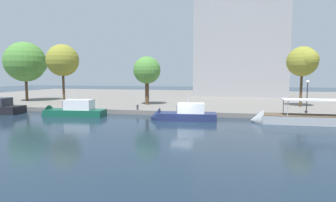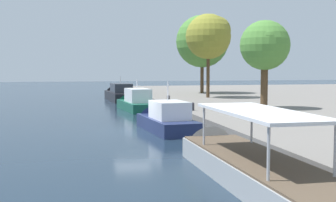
# 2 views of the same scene
# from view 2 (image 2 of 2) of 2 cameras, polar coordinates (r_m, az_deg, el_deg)

# --- Properties ---
(ground_plane) EXTENTS (220.00, 220.00, 0.00)m
(ground_plane) POSITION_cam_2_polar(r_m,az_deg,el_deg) (31.35, -4.48, -3.88)
(ground_plane) COLOR #192838
(motor_yacht_0) EXTENTS (11.04, 3.45, 4.21)m
(motor_yacht_0) POSITION_cam_2_polar(r_m,az_deg,el_deg) (60.84, -6.14, 0.72)
(motor_yacht_0) COLOR black
(motor_yacht_0) RESTS_ON ground_plane
(motor_yacht_1) EXTENTS (9.29, 3.33, 4.18)m
(motor_yacht_1) POSITION_cam_2_polar(r_m,az_deg,el_deg) (47.12, -4.15, -0.45)
(motor_yacht_1) COLOR #14513D
(motor_yacht_1) RESTS_ON ground_plane
(motor_yacht_2) EXTENTS (8.43, 3.32, 4.49)m
(motor_yacht_2) POSITION_cam_2_polar(r_m,az_deg,el_deg) (32.05, -0.44, -2.78)
(motor_yacht_2) COLOR navy
(motor_yacht_2) RESTS_ON ground_plane
(tour_boat_3) EXTENTS (13.09, 2.95, 3.89)m
(tour_boat_3) POSITION_cam_2_polar(r_m,az_deg,el_deg) (18.56, 10.08, -8.59)
(tour_boat_3) COLOR #9EA3A8
(tour_boat_3) RESTS_ON ground_plane
(mooring_bollard_0) EXTENTS (0.31, 0.31, 0.83)m
(mooring_bollard_0) POSITION_cam_2_polar(r_m,az_deg,el_deg) (48.04, 0.02, 0.26)
(mooring_bollard_0) COLOR #2D2D33
(mooring_bollard_0) RESTS_ON dock_promenade
(mooring_bollard_1) EXTENTS (0.30, 0.30, 0.74)m
(mooring_bollard_1) POSITION_cam_2_polar(r_m,az_deg,el_deg) (39.89, 3.15, -0.65)
(mooring_bollard_1) COLOR #2D2D33
(mooring_bollard_1) RESTS_ON dock_promenade
(mooring_bollard_2) EXTENTS (0.29, 0.29, 0.75)m
(mooring_bollard_2) POSITION_cam_2_polar(r_m,az_deg,el_deg) (49.43, 0.09, 0.33)
(mooring_bollard_2) COLOR #2D2D33
(mooring_bollard_2) RESTS_ON dock_promenade
(tree_0) EXTENTS (4.61, 4.61, 8.15)m
(tree_0) POSITION_cam_2_polar(r_m,az_deg,el_deg) (42.73, 12.29, 6.80)
(tree_0) COLOR #4C3823
(tree_0) RESTS_ON dock_promenade
(tree_1) EXTENTS (7.67, 7.67, 11.43)m
(tree_1) POSITION_cam_2_polar(r_m,az_deg,el_deg) (66.66, 4.41, 7.57)
(tree_1) COLOR #4C3823
(tree_1) RESTS_ON dock_promenade
(tree_3) EXTENTS (5.67, 5.76, 10.48)m
(tree_3) POSITION_cam_2_polar(r_m,az_deg,el_deg) (57.47, 5.34, 8.09)
(tree_3) COLOR #4C3823
(tree_3) RESTS_ON dock_promenade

